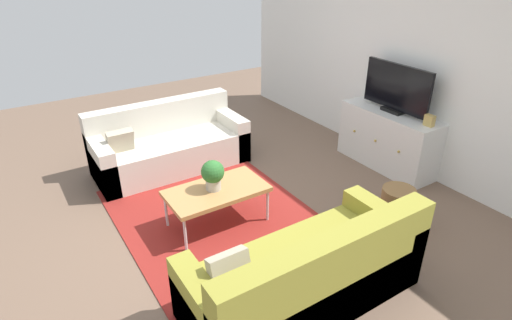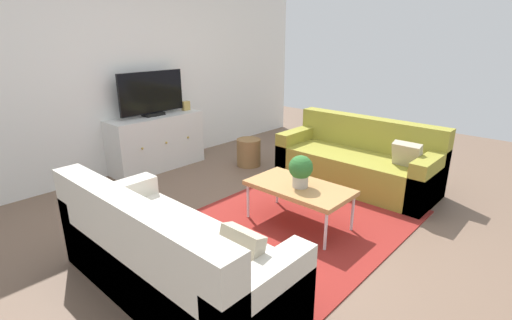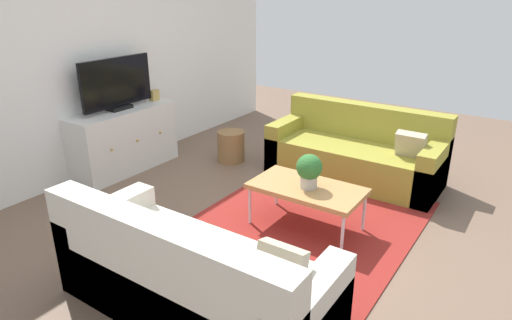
% 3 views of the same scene
% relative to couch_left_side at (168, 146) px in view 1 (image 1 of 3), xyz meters
% --- Properties ---
extents(ground_plane, '(10.00, 10.00, 0.00)m').
position_rel_couch_left_side_xyz_m(ground_plane, '(1.43, 0.10, -0.28)').
color(ground_plane, brown).
extents(wall_back, '(6.40, 0.12, 2.70)m').
position_rel_couch_left_side_xyz_m(wall_back, '(1.43, 2.65, 1.07)').
color(wall_back, white).
rests_on(wall_back, ground_plane).
extents(area_rug, '(2.50, 1.90, 0.01)m').
position_rel_couch_left_side_xyz_m(area_rug, '(1.43, -0.05, -0.27)').
color(area_rug, maroon).
rests_on(area_rug, ground_plane).
extents(couch_left_side, '(0.80, 1.91, 0.81)m').
position_rel_couch_left_side_xyz_m(couch_left_side, '(0.00, 0.00, 0.00)').
color(couch_left_side, beige).
rests_on(couch_left_side, ground_plane).
extents(couch_right_side, '(0.80, 1.91, 0.81)m').
position_rel_couch_left_side_xyz_m(couch_right_side, '(2.87, 0.00, 0.00)').
color(couch_right_side, olive).
rests_on(couch_right_side, ground_plane).
extents(coffee_table, '(0.55, 1.00, 0.42)m').
position_rel_couch_left_side_xyz_m(coffee_table, '(1.49, -0.08, 0.11)').
color(coffee_table, '#B7844C').
rests_on(coffee_table, ground_plane).
extents(potted_plant, '(0.23, 0.23, 0.31)m').
position_rel_couch_left_side_xyz_m(potted_plant, '(1.48, -0.10, 0.31)').
color(potted_plant, '#B7B2A8').
rests_on(potted_plant, coffee_table).
extents(tv_console, '(1.30, 0.47, 0.74)m').
position_rel_couch_left_side_xyz_m(tv_console, '(1.52, 2.37, 0.09)').
color(tv_console, silver).
rests_on(tv_console, ground_plane).
extents(flat_screen_tv, '(0.95, 0.16, 0.59)m').
position_rel_couch_left_side_xyz_m(flat_screen_tv, '(1.52, 2.39, 0.76)').
color(flat_screen_tv, black).
rests_on(flat_screen_tv, tv_console).
extents(mantel_clock, '(0.11, 0.07, 0.13)m').
position_rel_couch_left_side_xyz_m(mantel_clock, '(2.05, 2.37, 0.53)').
color(mantel_clock, tan).
rests_on(mantel_clock, tv_console).
extents(wicker_basket, '(0.34, 0.34, 0.39)m').
position_rel_couch_left_side_xyz_m(wicker_basket, '(2.45, 1.50, -0.08)').
color(wicker_basket, olive).
rests_on(wicker_basket, ground_plane).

